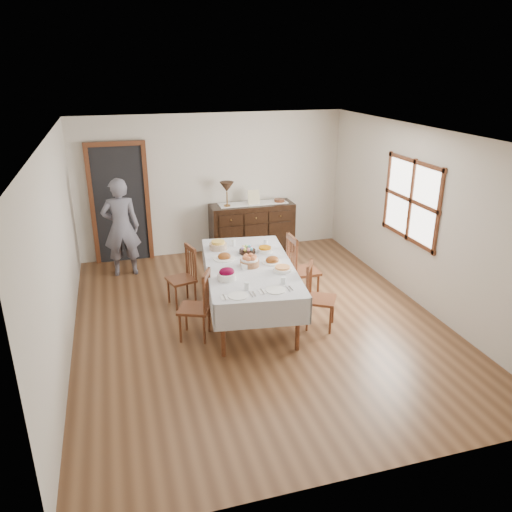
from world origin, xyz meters
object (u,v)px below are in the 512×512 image
object	(u,v)px
chair_right_far	(300,268)
person	(121,224)
chair_left_far	(184,276)
chair_right_near	(318,295)
table_lamp	(227,188)
chair_left_near	(198,305)
dining_table	(249,271)
sideboard	(252,228)

from	to	relation	value
chair_right_far	person	size ratio (longest dim) A/B	0.58
person	chair_left_far	bearing A→B (deg)	120.74
chair_right_near	table_lamp	size ratio (longest dim) A/B	2.03
chair_left_near	person	xyz separation A→B (m)	(-0.85, 2.48, 0.42)
dining_table	table_lamp	size ratio (longest dim) A/B	5.37
chair_left_far	person	size ratio (longest dim) A/B	0.50
person	chair_right_far	bearing A→B (deg)	145.78
chair_left_near	chair_right_far	world-z (taller)	chair_right_far
chair_right_near	chair_left_far	bearing A→B (deg)	84.37
sideboard	chair_left_far	bearing A→B (deg)	-130.15
dining_table	chair_right_near	distance (m)	1.01
dining_table	chair_right_near	xyz separation A→B (m)	(0.81, -0.55, -0.24)
sideboard	person	xyz separation A→B (m)	(-2.41, -0.45, 0.42)
person	chair_left_near	bearing A→B (deg)	109.75
sideboard	person	size ratio (longest dim) A/B	0.88
chair_right_near	sideboard	distance (m)	3.09
dining_table	chair_right_near	size ratio (longest dim) A/B	2.65
chair_right_far	sideboard	world-z (taller)	chair_right_far
sideboard	person	world-z (taller)	person
chair_right_near	person	size ratio (longest dim) A/B	0.52
chair_right_far	chair_left_near	bearing A→B (deg)	111.98
chair_left_far	chair_right_near	size ratio (longest dim) A/B	0.97
table_lamp	chair_left_far	bearing A→B (deg)	-120.88
chair_right_far	sideboard	distance (m)	2.23
person	table_lamp	size ratio (longest dim) A/B	3.91
chair_right_near	table_lamp	xyz separation A→B (m)	(-0.54, 3.06, 0.83)
chair_left_far	chair_right_near	bearing A→B (deg)	38.70
chair_left_far	dining_table	bearing A→B (deg)	36.39
chair_left_near	sideboard	bearing A→B (deg)	174.69
sideboard	table_lamp	bearing A→B (deg)	-175.61
chair_right_near	dining_table	bearing A→B (deg)	86.88
dining_table	table_lamp	xyz separation A→B (m)	(0.27, 2.51, 0.59)
chair_right_near	table_lamp	distance (m)	3.21
chair_left_far	sideboard	distance (m)	2.46
chair_right_far	person	xyz separation A→B (m)	(-2.54, 1.78, 0.37)
chair_left_near	chair_right_far	xyz separation A→B (m)	(1.69, 0.70, 0.05)
chair_right_near	chair_right_far	world-z (taller)	chair_right_far
chair_right_near	sideboard	bearing A→B (deg)	31.87
person	chair_right_near	bearing A→B (deg)	133.84
chair_right_far	sideboard	size ratio (longest dim) A/B	0.66
dining_table	chair_left_far	distance (m)	1.09
chair_left_near	chair_left_far	bearing A→B (deg)	-155.85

